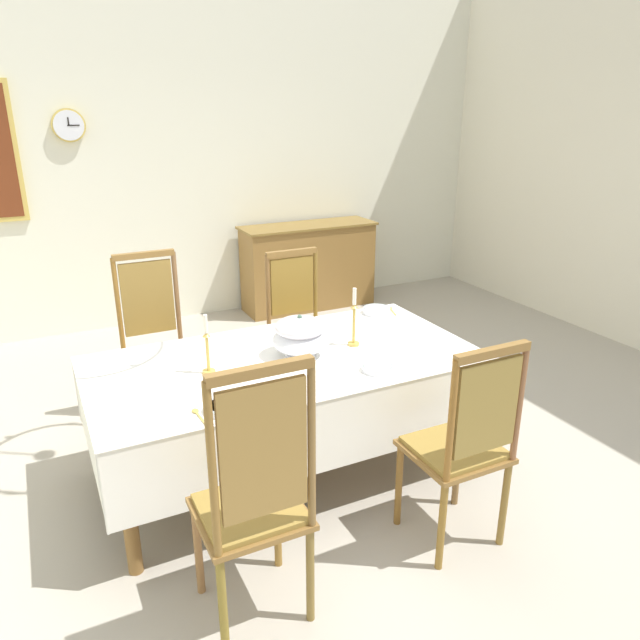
{
  "coord_description": "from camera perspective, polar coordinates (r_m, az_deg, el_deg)",
  "views": [
    {
      "loc": [
        -1.19,
        -2.87,
        2.09
      ],
      "look_at": [
        0.18,
        -0.09,
        0.97
      ],
      "focal_mm": 33.39,
      "sensor_mm": 36.0,
      "label": 1
    }
  ],
  "objects": [
    {
      "name": "dining_table",
      "position": [
        3.4,
        -3.33,
        -4.85
      ],
      "size": [
        2.15,
        1.09,
        0.74
      ],
      "color": "brown",
      "rests_on": "ground"
    },
    {
      "name": "spoon_secondary",
      "position": [
        2.85,
        -11.71,
        -8.71
      ],
      "size": [
        0.03,
        0.18,
        0.01
      ],
      "rotation": [
        0.0,
        0.0,
        0.07
      ],
      "color": "gold",
      "rests_on": "tablecloth"
    },
    {
      "name": "bowl_near_right",
      "position": [
        2.84,
        -9.11,
        -8.22
      ],
      "size": [
        0.19,
        0.19,
        0.03
      ],
      "color": "white",
      "rests_on": "tablecloth"
    },
    {
      "name": "ground",
      "position": [
        3.76,
        -3.22,
        -14.26
      ],
      "size": [
        7.18,
        6.03,
        0.04
      ],
      "primitive_type": "cube",
      "color": "#ADA596"
    },
    {
      "name": "chair_south_a",
      "position": [
        2.48,
        -6.24,
        -16.43
      ],
      "size": [
        0.44,
        0.42,
        1.24
      ],
      "color": "olive",
      "rests_on": "ground"
    },
    {
      "name": "back_wall",
      "position": [
        6.05,
        -15.56,
        16.11
      ],
      "size": [
        7.18,
        0.08,
        3.51
      ],
      "primitive_type": "cube",
      "color": "silver",
      "rests_on": "ground"
    },
    {
      "name": "tablecloth",
      "position": [
        3.42,
        -3.32,
        -5.37
      ],
      "size": [
        2.17,
        1.11,
        0.41
      ],
      "color": "white",
      "rests_on": "dining_table"
    },
    {
      "name": "chair_north_a",
      "position": [
        4.14,
        -15.51,
        -1.88
      ],
      "size": [
        0.44,
        0.42,
        1.18
      ],
      "rotation": [
        0.0,
        0.0,
        3.14
      ],
      "color": "brown",
      "rests_on": "ground"
    },
    {
      "name": "sideboard",
      "position": [
        6.41,
        -1.13,
        5.19
      ],
      "size": [
        1.44,
        0.48,
        0.9
      ],
      "rotation": [
        0.0,
        0.0,
        3.14
      ],
      "color": "brown",
      "rests_on": "ground"
    },
    {
      "name": "bowl_near_left",
      "position": [
        4.09,
        5.45,
        0.96
      ],
      "size": [
        0.19,
        0.19,
        0.04
      ],
      "color": "white",
      "rests_on": "tablecloth"
    },
    {
      "name": "spoon_primary",
      "position": [
        4.18,
        6.78,
        1.07
      ],
      "size": [
        0.07,
        0.17,
        0.01
      ],
      "rotation": [
        0.0,
        0.0,
        -0.29
      ],
      "color": "gold",
      "rests_on": "tablecloth"
    },
    {
      "name": "candlestick_west",
      "position": [
        3.19,
        -10.73,
        -2.88
      ],
      "size": [
        0.07,
        0.07,
        0.33
      ],
      "color": "gold",
      "rests_on": "tablecloth"
    },
    {
      "name": "candlestick_east",
      "position": [
        3.5,
        3.27,
        -0.24
      ],
      "size": [
        0.07,
        0.07,
        0.35
      ],
      "color": "gold",
      "rests_on": "tablecloth"
    },
    {
      "name": "chair_south_b",
      "position": [
        2.97,
        13.64,
        -11.27
      ],
      "size": [
        0.44,
        0.42,
        1.11
      ],
      "color": "brown",
      "rests_on": "ground"
    },
    {
      "name": "soup_tureen",
      "position": [
        3.36,
        -1.94,
        -1.52
      ],
      "size": [
        0.32,
        0.32,
        0.25
      ],
      "color": "white",
      "rests_on": "tablecloth"
    },
    {
      "name": "chair_north_b",
      "position": [
        4.43,
        -1.98,
        -0.08
      ],
      "size": [
        0.44,
        0.42,
        1.08
      ],
      "rotation": [
        0.0,
        0.0,
        3.14
      ],
      "color": "brown",
      "rests_on": "ground"
    },
    {
      "name": "mounted_clock",
      "position": [
        5.87,
        -22.96,
        16.81
      ],
      "size": [
        0.28,
        0.06,
        0.28
      ],
      "color": "#D1B251"
    },
    {
      "name": "bowl_far_left",
      "position": [
        3.22,
        5.54,
        -4.55
      ],
      "size": [
        0.17,
        0.17,
        0.03
      ],
      "color": "white",
      "rests_on": "tablecloth"
    }
  ]
}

